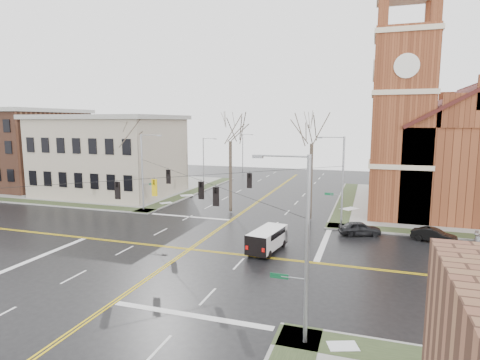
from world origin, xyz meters
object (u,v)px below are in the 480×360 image
(signal_pole_se, at_px, (303,245))
(tree_nw_near, at_px, (230,136))
(signal_pole_ne, at_px, (341,178))
(parked_car_b, at_px, (434,235))
(streetlight_north_b, at_px, (243,152))
(streetlight_north_a, at_px, (204,161))
(tree_ne, at_px, (312,138))
(church, at_px, (466,140))
(signal_pole_nw, at_px, (144,170))
(cargo_van, at_px, (268,238))
(tree_nw_far, at_px, (129,141))
(parked_car_a, at_px, (360,228))

(signal_pole_se, xyz_separation_m, tree_nw_near, (-12.65, 25.49, 3.95))
(signal_pole_ne, bearing_deg, parked_car_b, -18.71)
(streetlight_north_b, bearing_deg, signal_pole_ne, -58.95)
(streetlight_north_a, bearing_deg, tree_ne, -38.36)
(church, bearing_deg, tree_ne, -145.20)
(signal_pole_nw, relative_size, tree_ne, 0.74)
(tree_nw_near, height_order, tree_ne, tree_nw_near)
(signal_pole_ne, relative_size, cargo_van, 1.79)
(parked_car_b, xyz_separation_m, tree_ne, (-11.64, 4.52, 8.22))
(church, bearing_deg, tree_nw_far, -164.07)
(signal_pole_nw, bearing_deg, tree_nw_far, 147.13)
(parked_car_b, distance_m, tree_nw_far, 35.42)
(signal_pole_se, bearing_deg, signal_pole_ne, 90.00)
(streetlight_north_a, distance_m, tree_nw_near, 17.41)
(cargo_van, bearing_deg, tree_nw_near, 130.67)
(cargo_van, xyz_separation_m, tree_nw_near, (-7.64, 12.22, 7.82))
(signal_pole_nw, height_order, parked_car_b, signal_pole_nw)
(tree_ne, bearing_deg, signal_pole_nw, -175.05)
(tree_ne, bearing_deg, parked_car_a, -39.05)
(streetlight_north_a, relative_size, tree_nw_near, 0.65)
(signal_pole_se, xyz_separation_m, parked_car_a, (2.07, 20.36, -4.29))
(tree_nw_near, relative_size, tree_ne, 1.01)
(cargo_van, distance_m, tree_nw_near, 16.40)
(streetlight_north_a, height_order, cargo_van, streetlight_north_a)
(parked_car_a, height_order, tree_ne, tree_ne)
(signal_pole_nw, height_order, tree_nw_near, tree_nw_near)
(streetlight_north_a, xyz_separation_m, tree_ne, (18.72, -14.82, 4.36))
(streetlight_north_b, bearing_deg, parked_car_a, -58.44)
(signal_pole_se, distance_m, cargo_van, 14.69)
(signal_pole_se, bearing_deg, cargo_van, 110.69)
(signal_pole_se, height_order, tree_nw_far, tree_nw_far)
(signal_pole_se, relative_size, streetlight_north_a, 1.12)
(cargo_van, distance_m, parked_car_a, 10.03)
(tree_nw_far, bearing_deg, tree_ne, -0.99)
(signal_pole_nw, bearing_deg, cargo_van, -28.91)
(parked_car_b, height_order, tree_nw_far, tree_nw_far)
(signal_pole_nw, xyz_separation_m, tree_ne, (19.39, 1.68, 3.88))
(signal_pole_ne, distance_m, parked_car_a, 5.44)
(parked_car_b, bearing_deg, signal_pole_ne, 91.38)
(streetlight_north_a, bearing_deg, signal_pole_se, -60.91)
(parked_car_b, height_order, tree_ne, tree_ne)
(cargo_van, height_order, tree_nw_far, tree_nw_far)
(signal_pole_ne, distance_m, signal_pole_nw, 22.64)
(tree_nw_far, bearing_deg, cargo_van, -29.54)
(streetlight_north_a, bearing_deg, streetlight_north_b, 90.00)
(signal_pole_nw, distance_m, tree_ne, 19.85)
(church, distance_m, tree_nw_far, 40.86)
(church, height_order, streetlight_north_b, church)
(church, relative_size, cargo_van, 5.48)
(tree_nw_far, distance_m, tree_nw_near, 13.22)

